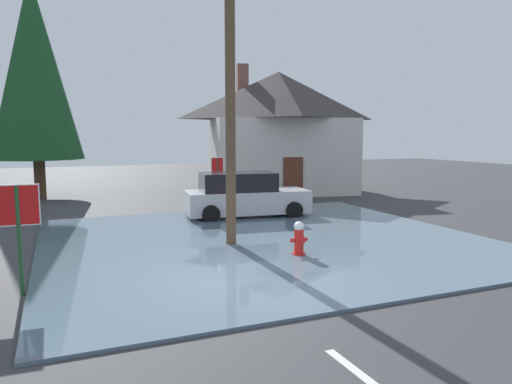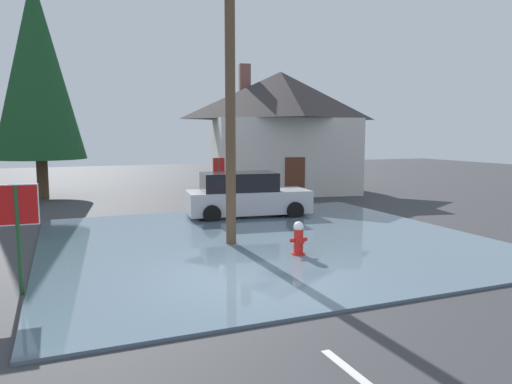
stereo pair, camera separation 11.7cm
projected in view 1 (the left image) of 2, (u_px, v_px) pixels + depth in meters
name	position (u px, v px, depth m)	size (l,w,h in m)	color
ground_plane	(242.00, 282.00, 10.29)	(80.00, 80.00, 0.10)	#38383A
flood_puddle	(265.00, 240.00, 14.04)	(12.39, 11.55, 0.06)	slate
lane_stop_bar	(279.00, 309.00, 8.54)	(3.06, 0.30, 0.01)	silver
stop_sign_near	(18.00, 217.00, 9.11)	(0.80, 0.08, 2.17)	#1E4C28
fire_hydrant	(299.00, 239.00, 12.16)	(0.46, 0.40, 0.92)	red
utility_pole	(230.00, 102.00, 12.97)	(1.60, 0.28, 7.64)	brown
stop_sign_far	(217.00, 171.00, 21.00)	(0.68, 0.38, 2.11)	#1E4C28
house	(278.00, 130.00, 26.27)	(9.03, 8.22, 7.01)	beige
parked_car	(245.00, 196.00, 17.99)	(4.76, 2.42, 1.70)	silver
pine_tree_short_left	(34.00, 68.00, 22.75)	(4.26, 4.26, 10.65)	#4C3823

